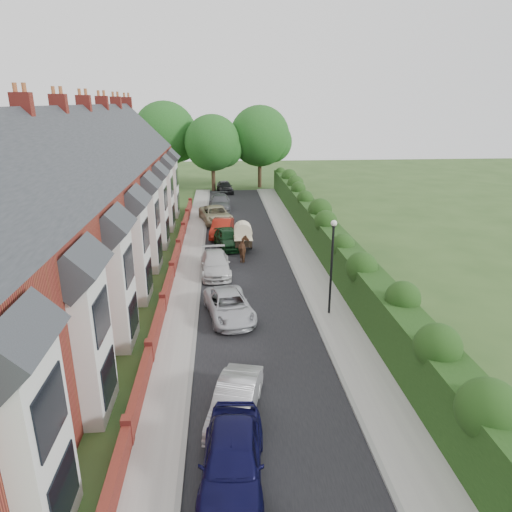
{
  "coord_description": "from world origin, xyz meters",
  "views": [
    {
      "loc": [
        -2.15,
        -17.45,
        10.71
      ],
      "look_at": [
        -0.19,
        7.49,
        2.2
      ],
      "focal_mm": 32.0,
      "sensor_mm": 36.0,
      "label": 1
    }
  ],
  "objects_px": {
    "car_navy": "(232,458)",
    "car_grey": "(220,202)",
    "lamppost": "(332,256)",
    "car_red": "(222,228)",
    "car_white": "(215,264)",
    "horse": "(244,249)",
    "car_silver_b": "(229,306)",
    "car_black": "(225,187)",
    "horse_cart": "(243,235)",
    "car_silver_a": "(236,401)",
    "car_beige": "(216,215)",
    "car_green": "(228,238)"
  },
  "relations": [
    {
      "from": "car_silver_a",
      "to": "car_red",
      "type": "relative_size",
      "value": 0.91
    },
    {
      "from": "car_beige",
      "to": "horse",
      "type": "bearing_deg",
      "value": -90.97
    },
    {
      "from": "car_silver_a",
      "to": "horse_cart",
      "type": "xyz_separation_m",
      "value": [
        1.24,
        18.95,
        0.64
      ]
    },
    {
      "from": "car_silver_a",
      "to": "car_beige",
      "type": "relative_size",
      "value": 0.74
    },
    {
      "from": "horse",
      "to": "horse_cart",
      "type": "relative_size",
      "value": 0.61
    },
    {
      "from": "car_white",
      "to": "car_red",
      "type": "bearing_deg",
      "value": 83.31
    },
    {
      "from": "car_black",
      "to": "car_silver_a",
      "type": "bearing_deg",
      "value": -98.01
    },
    {
      "from": "car_silver_b",
      "to": "car_red",
      "type": "relative_size",
      "value": 1.07
    },
    {
      "from": "car_navy",
      "to": "car_white",
      "type": "xyz_separation_m",
      "value": [
        -0.6,
        17.3,
        -0.12
      ]
    },
    {
      "from": "car_silver_b",
      "to": "car_green",
      "type": "height_order",
      "value": "car_green"
    },
    {
      "from": "lamppost",
      "to": "car_white",
      "type": "xyz_separation_m",
      "value": [
        -6.0,
        6.6,
        -2.63
      ]
    },
    {
      "from": "car_beige",
      "to": "car_grey",
      "type": "relative_size",
      "value": 1.05
    },
    {
      "from": "car_navy",
      "to": "horse",
      "type": "bearing_deg",
      "value": 90.29
    },
    {
      "from": "car_navy",
      "to": "car_green",
      "type": "xyz_separation_m",
      "value": [
        0.36,
        22.9,
        -0.04
      ]
    },
    {
      "from": "car_silver_b",
      "to": "car_grey",
      "type": "distance_m",
      "value": 25.25
    },
    {
      "from": "car_green",
      "to": "car_grey",
      "type": "bearing_deg",
      "value": 79.29
    },
    {
      "from": "lamppost",
      "to": "car_navy",
      "type": "xyz_separation_m",
      "value": [
        -5.4,
        -10.7,
        -2.51
      ]
    },
    {
      "from": "car_grey",
      "to": "horse",
      "type": "bearing_deg",
      "value": -84.45
    },
    {
      "from": "car_red",
      "to": "car_silver_b",
      "type": "bearing_deg",
      "value": -80.26
    },
    {
      "from": "lamppost",
      "to": "car_black",
      "type": "distance_m",
      "value": 35.05
    },
    {
      "from": "car_green",
      "to": "car_red",
      "type": "distance_m",
      "value": 3.14
    },
    {
      "from": "car_silver_b",
      "to": "car_white",
      "type": "relative_size",
      "value": 1.01
    },
    {
      "from": "car_navy",
      "to": "car_black",
      "type": "height_order",
      "value": "car_navy"
    },
    {
      "from": "car_white",
      "to": "horse",
      "type": "xyz_separation_m",
      "value": [
        2.04,
        2.48,
        0.15
      ]
    },
    {
      "from": "car_beige",
      "to": "horse_cart",
      "type": "relative_size",
      "value": 1.71
    },
    {
      "from": "car_silver_b",
      "to": "car_black",
      "type": "height_order",
      "value": "car_black"
    },
    {
      "from": "car_silver_a",
      "to": "car_red",
      "type": "xyz_separation_m",
      "value": [
        -0.31,
        23.1,
        0.07
      ]
    },
    {
      "from": "lamppost",
      "to": "car_navy",
      "type": "distance_m",
      "value": 12.25
    },
    {
      "from": "car_white",
      "to": "horse",
      "type": "relative_size",
      "value": 2.39
    },
    {
      "from": "car_red",
      "to": "car_silver_a",
      "type": "bearing_deg",
      "value": -80.48
    },
    {
      "from": "car_beige",
      "to": "horse_cart",
      "type": "xyz_separation_m",
      "value": [
        2.08,
        -8.78,
        0.54
      ]
    },
    {
      "from": "car_beige",
      "to": "lamppost",
      "type": "bearing_deg",
      "value": -84.95
    },
    {
      "from": "car_navy",
      "to": "car_red",
      "type": "distance_m",
      "value": 26.01
    },
    {
      "from": "car_white",
      "to": "car_beige",
      "type": "distance_m",
      "value": 13.33
    },
    {
      "from": "car_green",
      "to": "horse",
      "type": "height_order",
      "value": "horse"
    },
    {
      "from": "car_black",
      "to": "horse_cart",
      "type": "height_order",
      "value": "horse_cart"
    },
    {
      "from": "lamppost",
      "to": "car_silver_b",
      "type": "bearing_deg",
      "value": 178.35
    },
    {
      "from": "car_navy",
      "to": "car_red",
      "type": "height_order",
      "value": "car_navy"
    },
    {
      "from": "car_silver_b",
      "to": "car_red",
      "type": "xyz_separation_m",
      "value": [
        -0.26,
        15.16,
        0.07
      ]
    },
    {
      "from": "lamppost",
      "to": "car_silver_a",
      "type": "distance_m",
      "value": 9.74
    },
    {
      "from": "car_silver_a",
      "to": "horse",
      "type": "bearing_deg",
      "value": 100.15
    },
    {
      "from": "car_black",
      "to": "car_navy",
      "type": "bearing_deg",
      "value": -98.24
    },
    {
      "from": "car_red",
      "to": "car_beige",
      "type": "xyz_separation_m",
      "value": [
        -0.54,
        4.63,
        0.02
      ]
    },
    {
      "from": "car_black",
      "to": "car_grey",
      "type": "bearing_deg",
      "value": -101.68
    },
    {
      "from": "car_silver_a",
      "to": "car_red",
      "type": "height_order",
      "value": "car_red"
    },
    {
      "from": "car_navy",
      "to": "car_grey",
      "type": "height_order",
      "value": "car_navy"
    },
    {
      "from": "car_white",
      "to": "car_green",
      "type": "xyz_separation_m",
      "value": [
        0.96,
        5.6,
        0.08
      ]
    },
    {
      "from": "car_green",
      "to": "car_grey",
      "type": "height_order",
      "value": "car_green"
    },
    {
      "from": "horse",
      "to": "horse_cart",
      "type": "height_order",
      "value": "horse_cart"
    },
    {
      "from": "lamppost",
      "to": "car_red",
      "type": "bearing_deg",
      "value": 109.79
    }
  ]
}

